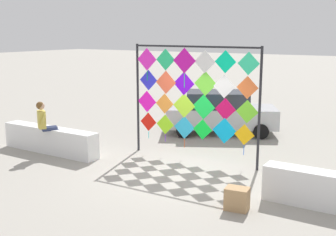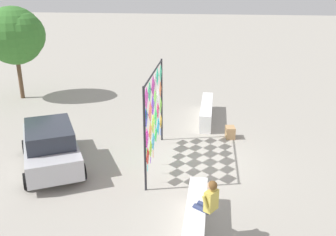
{
  "view_description": "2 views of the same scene",
  "coord_description": "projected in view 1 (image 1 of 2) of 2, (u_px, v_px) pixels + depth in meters",
  "views": [
    {
      "loc": [
        5.46,
        -9.14,
        3.61
      ],
      "look_at": [
        -0.74,
        0.85,
        1.25
      ],
      "focal_mm": 46.0,
      "sensor_mm": 36.0,
      "label": 1
    },
    {
      "loc": [
        -11.87,
        -0.61,
        6.01
      ],
      "look_at": [
        -0.45,
        0.88,
        1.74
      ],
      "focal_mm": 40.06,
      "sensor_mm": 36.0,
      "label": 2
    }
  ],
  "objects": [
    {
      "name": "kite_display_rack",
      "position": [
        194.0,
        92.0,
        12.01
      ],
      "size": [
        3.89,
        0.13,
        3.26
      ],
      "color": "#232328",
      "rests_on": "ground"
    },
    {
      "name": "parked_car",
      "position": [
        220.0,
        112.0,
        15.5
      ],
      "size": [
        4.22,
        3.3,
        1.51
      ],
      "color": "#B7B7BC",
      "rests_on": "ground"
    },
    {
      "name": "plaza_ledge_left",
      "position": [
        50.0,
        140.0,
        13.04
      ],
      "size": [
        3.49,
        0.49,
        0.77
      ],
      "primitive_type": "cube",
      "color": "white",
      "rests_on": "ground"
    },
    {
      "name": "cardboard_box_large",
      "position": [
        237.0,
        199.0,
        8.85
      ],
      "size": [
        0.52,
        0.41,
        0.47
      ],
      "primitive_type": "cube",
      "rotation": [
        0.0,
        0.0,
        0.14
      ],
      "color": "tan",
      "rests_on": "ground"
    },
    {
      "name": "seated_vendor",
      "position": [
        46.0,
        123.0,
        12.63
      ],
      "size": [
        0.7,
        0.78,
        1.62
      ],
      "color": "navy",
      "rests_on": "ground"
    },
    {
      "name": "ground",
      "position": [
        175.0,
        174.0,
        11.14
      ],
      "size": [
        120.0,
        120.0,
        0.0
      ],
      "primitive_type": "plane",
      "color": "#9E998E"
    }
  ]
}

